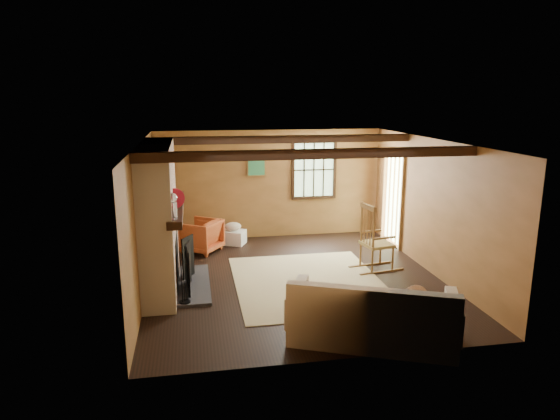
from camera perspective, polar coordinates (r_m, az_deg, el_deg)
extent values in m
plane|color=black|center=(8.81, 1.68, -7.89)|extent=(5.50, 5.50, 0.00)
cube|color=#9C6537|center=(11.10, -1.18, 2.96)|extent=(5.00, 0.02, 2.40)
cube|color=#9C6537|center=(5.90, 7.24, -6.38)|extent=(5.00, 0.02, 2.40)
cube|color=#9C6537|center=(8.32, -15.37, -0.97)|extent=(0.02, 5.50, 2.40)
cube|color=#9C6537|center=(9.28, 17.01, 0.36)|extent=(0.02, 5.50, 2.40)
cube|color=white|center=(8.26, 1.79, 7.84)|extent=(5.00, 5.50, 0.02)
cube|color=black|center=(7.10, 3.78, 6.39)|extent=(5.00, 0.12, 0.14)
cube|color=black|center=(9.44, 0.27, 8.08)|extent=(5.00, 0.12, 0.14)
cube|color=black|center=(11.22, 3.90, 4.59)|extent=(1.02, 0.06, 1.32)
cube|color=#ABD2A0|center=(11.25, 3.87, 4.61)|extent=(0.90, 0.01, 1.20)
cube|color=black|center=(11.23, 3.89, 4.60)|extent=(0.90, 0.03, 0.02)
cube|color=brown|center=(10.82, 12.76, 1.28)|extent=(0.06, 1.00, 2.06)
cube|color=#ABD2A0|center=(10.83, 12.90, 1.29)|extent=(0.01, 0.80, 1.85)
cube|color=brown|center=(10.97, -2.72, 4.94)|extent=(0.42, 0.03, 0.42)
cube|color=#27775E|center=(10.95, -2.71, 4.93)|extent=(0.36, 0.01, 0.36)
cube|color=brown|center=(8.30, -13.66, -0.91)|extent=(0.50, 2.20, 2.40)
cube|color=black|center=(8.51, -12.91, -5.80)|extent=(0.38, 1.00, 0.85)
cube|color=#38383D|center=(8.64, -9.89, -8.36)|extent=(0.55, 1.80, 0.05)
cube|color=black|center=(8.25, -11.77, 0.18)|extent=(0.22, 2.30, 0.12)
cube|color=black|center=(8.08, -10.47, -6.95)|extent=(0.06, 0.37, 0.73)
cube|color=black|center=(8.44, -10.47, -6.08)|extent=(0.10, 0.36, 0.73)
cube|color=black|center=(8.79, -10.46, -5.29)|extent=(0.20, 0.33, 0.73)
cylinder|color=black|center=(7.89, -10.81, -10.26)|extent=(0.17, 0.17, 0.02)
cylinder|color=black|center=(7.73, -11.16, -8.08)|extent=(0.01, 0.01, 0.69)
cylinder|color=black|center=(7.76, -10.92, -7.99)|extent=(0.01, 0.01, 0.69)
cylinder|color=black|center=(7.79, -10.68, -7.90)|extent=(0.01, 0.01, 0.69)
cylinder|color=white|center=(7.29, -12.10, -0.06)|extent=(0.11, 0.11, 0.24)
sphere|color=white|center=(7.25, -12.17, 1.39)|extent=(0.13, 0.13, 0.13)
cylinder|color=#A41223|center=(7.94, -11.97, 1.30)|extent=(0.32, 0.12, 0.32)
cube|color=black|center=(8.33, -11.86, 1.11)|extent=(0.23, 0.18, 0.11)
cylinder|color=black|center=(8.72, -11.80, 1.58)|extent=(0.07, 0.07, 0.09)
cylinder|color=black|center=(8.89, -11.77, 1.76)|extent=(0.07, 0.07, 0.08)
cube|color=#D0BB8A|center=(8.67, 3.26, -8.25)|extent=(2.50, 3.00, 0.01)
cube|color=#A48A4F|center=(9.32, 11.02, -3.85)|extent=(0.57, 0.59, 0.05)
cube|color=brown|center=(9.03, 10.06, 0.32)|extent=(0.14, 0.49, 0.08)
cylinder|color=brown|center=(9.33, 12.75, -5.42)|extent=(0.04, 0.04, 0.47)
cylinder|color=brown|center=(9.67, 11.38, -4.69)|extent=(0.04, 0.04, 0.47)
cylinder|color=brown|center=(9.11, 10.50, -5.76)|extent=(0.04, 0.04, 0.47)
cylinder|color=brown|center=(9.46, 9.18, -5.00)|extent=(0.04, 0.04, 0.47)
cylinder|color=brown|center=(8.94, 10.66, -2.09)|extent=(0.04, 0.04, 0.80)
cylinder|color=brown|center=(9.29, 9.32, -1.45)|extent=(0.04, 0.04, 0.80)
cylinder|color=brown|center=(9.03, 10.31, -2.05)|extent=(0.02, 0.02, 0.66)
cylinder|color=brown|center=(9.12, 9.97, -1.89)|extent=(0.02, 0.02, 0.66)
cylinder|color=brown|center=(9.21, 9.64, -1.73)|extent=(0.02, 0.02, 0.66)
cube|color=brown|center=(9.08, 11.83, -3.15)|extent=(0.45, 0.12, 0.03)
cube|color=brown|center=(9.46, 10.33, -2.42)|extent=(0.45, 0.12, 0.03)
cube|color=brown|center=(9.29, 11.57, -6.92)|extent=(0.90, 0.20, 0.03)
cube|color=brown|center=(9.63, 10.24, -6.14)|extent=(0.90, 0.20, 0.03)
cube|color=white|center=(6.81, 10.45, -12.58)|extent=(2.31, 1.70, 0.46)
cube|color=white|center=(6.30, 10.40, -11.29)|extent=(2.00, 0.97, 0.58)
cube|color=white|center=(6.82, 1.98, -10.36)|extent=(0.51, 0.93, 0.42)
cube|color=white|center=(6.77, 19.17, -11.33)|extent=(0.51, 0.93, 0.42)
ellipsoid|color=white|center=(6.77, 15.13, -9.77)|extent=(0.40, 0.27, 0.38)
cylinder|color=brown|center=(10.95, -12.22, -3.64)|extent=(0.39, 0.12, 0.12)
cylinder|color=brown|center=(10.94, -11.55, -3.61)|extent=(0.39, 0.12, 0.12)
cylinder|color=brown|center=(10.94, -10.88, -3.58)|extent=(0.39, 0.12, 0.12)
cylinder|color=brown|center=(10.91, -12.25, -3.04)|extent=(0.39, 0.12, 0.12)
cylinder|color=brown|center=(10.91, -11.58, -3.01)|extent=(0.39, 0.12, 0.12)
cylinder|color=brown|center=(10.90, -10.90, -2.99)|extent=(0.39, 0.12, 0.12)
cube|color=white|center=(10.80, -5.38, -3.11)|extent=(0.61, 0.55, 0.30)
ellipsoid|color=white|center=(10.74, -5.41, -1.88)|extent=(0.41, 0.36, 0.18)
imported|color=#BF6026|center=(10.32, -9.06, -2.92)|extent=(1.01, 1.00, 0.67)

